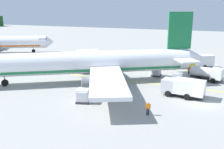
% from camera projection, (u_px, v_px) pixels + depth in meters
% --- Properties ---
extents(airliner_foreground, '(31.24, 36.71, 11.90)m').
position_uv_depth(airliner_foreground, '(91.00, 63.00, 43.64)').
color(airliner_foreground, white).
rests_on(airliner_foreground, ground).
extents(service_truck_fuel, '(2.93, 6.20, 2.65)m').
position_uv_depth(service_truck_fuel, '(183.00, 87.00, 36.60)').
color(service_truck_fuel, silver).
rests_on(service_truck_fuel, ground).
extents(service_truck_baggage, '(5.57, 6.34, 2.80)m').
position_uv_depth(service_truck_baggage, '(199.00, 61.00, 54.18)').
color(service_truck_baggage, yellow).
rests_on(service_truck_baggage, ground).
extents(service_truck_catering, '(3.14, 5.71, 2.40)m').
position_uv_depth(service_truck_catering, '(207.00, 73.00, 44.90)').
color(service_truck_catering, white).
rests_on(service_truck_catering, ground).
extents(cargo_container_near, '(2.22, 2.22, 1.98)m').
position_uv_depth(cargo_container_near, '(83.00, 96.00, 34.55)').
color(cargo_container_near, '#333338').
rests_on(cargo_container_near, ground).
extents(cargo_container_mid, '(1.74, 1.74, 1.95)m').
position_uv_depth(cargo_container_mid, '(156.00, 71.00, 47.99)').
color(cargo_container_mid, '#333338').
rests_on(cargo_container_mid, ground).
extents(cargo_container_far, '(1.82, 1.82, 2.05)m').
position_uv_depth(cargo_container_far, '(178.00, 79.00, 42.85)').
color(cargo_container_far, '#333338').
rests_on(cargo_container_far, ground).
extents(crew_marshaller, '(0.51, 0.46, 1.62)m').
position_uv_depth(crew_marshaller, '(189.00, 70.00, 49.07)').
color(crew_marshaller, '#191E33').
rests_on(crew_marshaller, ground).
extents(crew_loader_left, '(0.30, 0.62, 1.67)m').
position_uv_depth(crew_loader_left, '(148.00, 107.00, 30.38)').
color(crew_loader_left, '#191E33').
rests_on(crew_loader_left, ground).
extents(apron_guide_line, '(0.30, 60.00, 0.01)m').
position_uv_depth(apron_guide_line, '(122.00, 80.00, 45.49)').
color(apron_guide_line, yellow).
rests_on(apron_guide_line, ground).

